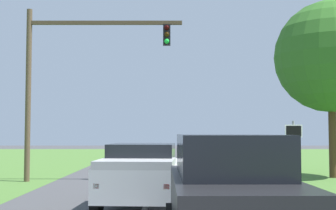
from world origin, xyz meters
name	(u,v)px	position (x,y,z in m)	size (l,w,h in m)	color
red_suv_near	(230,194)	(1.69, 5.06, 1.09)	(2.18, 4.90, 2.10)	black
pickup_truck_lead	(143,174)	(-0.08, 10.51, 0.95)	(2.51, 5.20, 1.81)	silver
traffic_light	(69,68)	(-3.71, 17.27, 4.94)	(6.85, 0.40, 7.55)	brown
keep_moving_sign	(294,147)	(4.98, 13.13, 1.62)	(0.60, 0.09, 2.53)	gray
oak_tree_right	(331,57)	(8.40, 18.96, 5.72)	(5.32, 5.32, 8.39)	#4C351E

